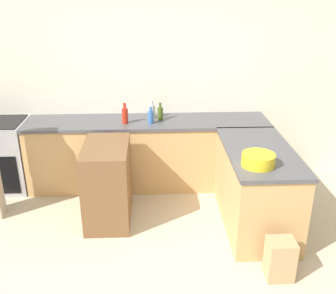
% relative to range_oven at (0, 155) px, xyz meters
% --- Properties ---
extents(wall_back, '(8.00, 0.06, 2.70)m').
position_rel_range_oven_xyz_m(wall_back, '(1.87, 0.33, 0.90)').
color(wall_back, silver).
rests_on(wall_back, ground_plane).
extents(counter_back, '(3.01, 0.63, 0.88)m').
position_rel_range_oven_xyz_m(counter_back, '(1.87, 0.00, -0.00)').
color(counter_back, tan).
rests_on(counter_back, ground_plane).
extents(counter_peninsula, '(0.69, 1.36, 0.88)m').
position_rel_range_oven_xyz_m(counter_peninsula, '(3.03, -0.96, -0.00)').
color(counter_peninsula, tan).
rests_on(counter_peninsula, ground_plane).
extents(range_oven, '(0.71, 0.61, 0.89)m').
position_rel_range_oven_xyz_m(range_oven, '(0.00, 0.00, 0.00)').
color(range_oven, '#ADADB2').
rests_on(range_oven, ground_plane).
extents(island_table, '(0.48, 0.78, 0.88)m').
position_rel_range_oven_xyz_m(island_table, '(1.43, -0.80, -0.00)').
color(island_table, brown).
rests_on(island_table, ground_plane).
extents(mixing_bowl, '(0.31, 0.31, 0.12)m').
position_rel_range_oven_xyz_m(mixing_bowl, '(2.91, -1.34, 0.50)').
color(mixing_bowl, yellow).
rests_on(mixing_bowl, counter_peninsula).
extents(olive_oil_bottle, '(0.07, 0.07, 0.22)m').
position_rel_range_oven_xyz_m(olive_oil_bottle, '(2.03, 0.03, 0.52)').
color(olive_oil_bottle, '#475B1E').
rests_on(olive_oil_bottle, counter_back).
extents(vinegar_bottle_clear, '(0.08, 0.08, 0.23)m').
position_rel_range_oven_xyz_m(vinegar_bottle_clear, '(1.93, 0.10, 0.53)').
color(vinegar_bottle_clear, silver).
rests_on(vinegar_bottle_clear, counter_back).
extents(water_bottle_blue, '(0.07, 0.07, 0.21)m').
position_rel_range_oven_xyz_m(water_bottle_blue, '(1.91, -0.11, 0.52)').
color(water_bottle_blue, '#386BB7').
rests_on(water_bottle_blue, counter_back).
extents(hot_sauce_bottle, '(0.07, 0.07, 0.25)m').
position_rel_range_oven_xyz_m(hot_sauce_bottle, '(1.60, -0.09, 0.54)').
color(hot_sauce_bottle, red).
rests_on(hot_sauce_bottle, counter_back).
extents(paper_bag, '(0.24, 0.21, 0.39)m').
position_rel_range_oven_xyz_m(paper_bag, '(3.05, -1.84, -0.25)').
color(paper_bag, tan).
rests_on(paper_bag, ground_plane).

